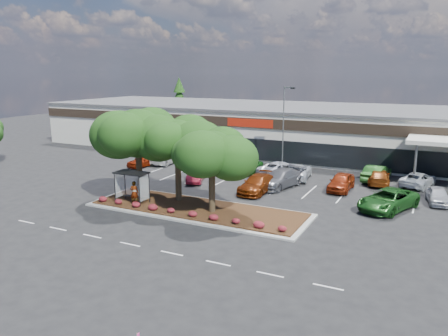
% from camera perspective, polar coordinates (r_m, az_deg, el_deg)
% --- Properties ---
extents(ground, '(160.00, 160.00, 0.00)m').
position_cam_1_polar(ground, '(30.96, -3.99, -8.15)').
color(ground, black).
rests_on(ground, ground).
extents(retail_store, '(80.40, 25.20, 6.25)m').
position_cam_1_polar(retail_store, '(61.14, 12.38, 4.91)').
color(retail_store, beige).
rests_on(retail_store, ground).
extents(landscape_island, '(18.00, 6.00, 0.26)m').
position_cam_1_polar(landscape_island, '(35.14, -3.50, -5.39)').
color(landscape_island, '#9C9B97').
rests_on(landscape_island, ground).
extents(lane_markings, '(33.12, 20.06, 0.01)m').
position_cam_1_polar(lane_markings, '(39.89, 3.45, -3.39)').
color(lane_markings, silver).
rests_on(lane_markings, ground).
extents(shrub_row, '(17.00, 0.80, 0.50)m').
position_cam_1_polar(shrub_row, '(33.31, -5.32, -5.74)').
color(shrub_row, maroon).
rests_on(shrub_row, landscape_island).
extents(bus_shelter, '(2.75, 1.55, 2.59)m').
position_cam_1_polar(bus_shelter, '(36.71, -11.84, -1.32)').
color(bus_shelter, black).
rests_on(bus_shelter, landscape_island).
extents(island_tree_west, '(7.20, 7.20, 7.89)m').
position_cam_1_polar(island_tree_west, '(37.82, -11.11, 2.06)').
color(island_tree_west, '#17330D').
rests_on(island_tree_west, landscape_island).
extents(island_tree_mid, '(6.60, 6.60, 7.32)m').
position_cam_1_polar(island_tree_mid, '(36.45, -6.05, 1.38)').
color(island_tree_mid, '#17330D').
rests_on(island_tree_mid, landscape_island).
extents(island_tree_east, '(5.80, 5.80, 6.50)m').
position_cam_1_polar(island_tree_east, '(33.28, -1.60, -0.34)').
color(island_tree_east, '#17330D').
rests_on(island_tree_east, landscape_island).
extents(conifer_north_west, '(4.40, 4.40, 10.00)m').
position_cam_1_polar(conifer_north_west, '(84.10, -5.83, 8.38)').
color(conifer_north_west, '#17330D').
rests_on(conifer_north_west, ground).
extents(person_waiting, '(0.81, 0.64, 1.94)m').
position_cam_1_polar(person_waiting, '(36.40, -11.63, -3.17)').
color(person_waiting, '#594C47').
rests_on(person_waiting, landscape_island).
extents(light_pole, '(1.43, 0.61, 9.39)m').
position_cam_1_polar(light_pole, '(48.69, 7.83, 4.39)').
color(light_pole, '#9C9B97').
rests_on(light_pole, ground).
extents(car_0, '(2.34, 4.50, 1.46)m').
position_cam_1_polar(car_0, '(51.95, -10.48, 0.98)').
color(car_0, maroon).
rests_on(car_0, ground).
extents(car_1, '(2.99, 4.50, 1.40)m').
position_cam_1_polar(car_1, '(44.21, -3.68, -0.88)').
color(car_1, maroon).
rests_on(car_1, ground).
extents(car_3, '(2.45, 5.60, 1.60)m').
position_cam_1_polar(car_3, '(40.29, 4.45, -2.07)').
color(car_3, '#622408').
rests_on(car_3, ground).
extents(car_4, '(3.90, 6.32, 1.71)m').
position_cam_1_polar(car_4, '(42.34, 7.38, -1.35)').
color(car_4, '#55575D').
rests_on(car_4, ground).
extents(car_5, '(1.97, 4.77, 1.62)m').
position_cam_1_polar(car_5, '(42.27, 15.06, -1.77)').
color(car_5, maroon).
rests_on(car_5, ground).
extents(car_6, '(4.86, 6.64, 1.68)m').
position_cam_1_polar(car_6, '(37.47, 20.65, -3.91)').
color(car_6, '#1A5019').
rests_on(car_6, ground).
extents(car_7, '(2.27, 4.26, 1.38)m').
position_cam_1_polar(car_7, '(41.00, 26.14, -3.24)').
color(car_7, '#A2A6AD').
rests_on(car_7, ground).
extents(car_9, '(2.58, 5.06, 1.37)m').
position_cam_1_polar(car_9, '(53.15, -7.61, 1.28)').
color(car_9, white).
rests_on(car_9, ground).
extents(car_10, '(1.80, 4.83, 1.58)m').
position_cam_1_polar(car_10, '(52.88, 0.34, 1.45)').
color(car_10, beige).
rests_on(car_10, ground).
extents(car_11, '(3.32, 5.56, 1.45)m').
position_cam_1_polar(car_11, '(48.29, 3.34, 0.29)').
color(car_11, '#175718').
rests_on(car_11, ground).
extents(car_12, '(4.78, 6.37, 1.61)m').
position_cam_1_polar(car_12, '(46.60, 7.60, -0.14)').
color(car_12, silver).
rests_on(car_12, ground).
extents(car_13, '(3.23, 5.77, 1.52)m').
position_cam_1_polar(car_13, '(45.97, 9.53, -0.43)').
color(car_13, silver).
rests_on(car_13, ground).
extents(car_14, '(2.68, 5.22, 1.45)m').
position_cam_1_polar(car_14, '(45.74, 19.55, -1.10)').
color(car_14, '#71310C').
rests_on(car_14, ground).
extents(car_15, '(2.48, 5.29, 1.68)m').
position_cam_1_polar(car_15, '(46.82, 19.29, -0.64)').
color(car_15, '#23571E').
rests_on(car_15, ground).
extents(car_16, '(3.54, 5.46, 1.40)m').
position_cam_1_polar(car_16, '(46.21, 24.00, -1.37)').
color(car_16, silver).
rests_on(car_16, ground).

